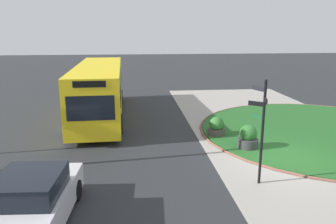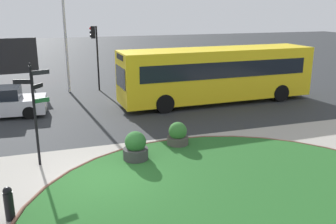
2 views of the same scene
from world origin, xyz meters
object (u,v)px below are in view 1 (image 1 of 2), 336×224
object	(u,v)px
signpost_directional	(262,124)
planter_near_signpost	(248,138)
bus_yellow	(100,89)
car_near_lane	(32,201)
planter_kerbside	(216,128)

from	to	relation	value
signpost_directional	planter_near_signpost	size ratio (longest dim) A/B	3.21
signpost_directional	planter_near_signpost	world-z (taller)	signpost_directional
bus_yellow	car_near_lane	distance (m)	11.56
planter_near_signpost	car_near_lane	bearing A→B (deg)	123.06
bus_yellow	car_near_lane	size ratio (longest dim) A/B	2.77
bus_yellow	planter_near_signpost	bearing A→B (deg)	45.42
planter_near_signpost	planter_kerbside	distance (m)	2.15
signpost_directional	planter_near_signpost	distance (m)	3.70
car_near_lane	signpost_directional	bearing A→B (deg)	-72.22
signpost_directional	planter_kerbside	bearing A→B (deg)	1.92
bus_yellow	planter_near_signpost	size ratio (longest dim) A/B	10.07
signpost_directional	bus_yellow	distance (m)	11.56
car_near_lane	planter_near_signpost	bearing A→B (deg)	-53.38
car_near_lane	planter_kerbside	size ratio (longest dim) A/B	4.10
bus_yellow	signpost_directional	bearing A→B (deg)	30.87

